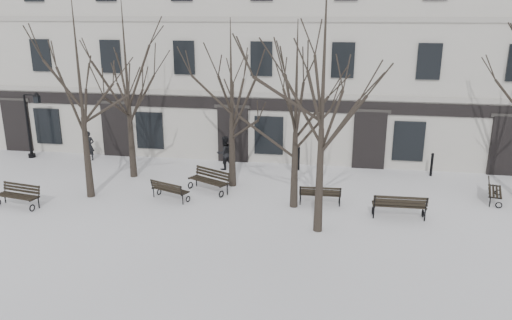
% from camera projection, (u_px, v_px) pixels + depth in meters
% --- Properties ---
extents(ground, '(100.00, 100.00, 0.00)m').
position_uv_depth(ground, '(280.00, 227.00, 18.49)').
color(ground, white).
rests_on(ground, ground).
extents(building, '(40.40, 10.20, 11.40)m').
position_uv_depth(building, '(309.00, 50.00, 29.14)').
color(building, '#B6B2A9').
rests_on(building, ground).
extents(tree_0, '(5.80, 5.80, 8.29)m').
position_uv_depth(tree_0, '(79.00, 76.00, 20.06)').
color(tree_0, black).
rests_on(tree_0, ground).
extents(tree_1, '(5.18, 5.18, 7.40)m').
position_uv_depth(tree_1, '(296.00, 94.00, 19.10)').
color(tree_1, black).
rests_on(tree_1, ground).
extents(tree_2, '(6.33, 6.33, 9.05)m').
position_uv_depth(tree_2, '(324.00, 74.00, 16.56)').
color(tree_2, black).
rests_on(tree_2, ground).
extents(tree_4, '(5.83, 5.83, 8.33)m').
position_uv_depth(tree_4, '(126.00, 68.00, 22.65)').
color(tree_4, black).
rests_on(tree_4, ground).
extents(tree_5, '(5.20, 5.20, 7.43)m').
position_uv_depth(tree_5, '(231.00, 84.00, 21.54)').
color(tree_5, black).
rests_on(tree_5, ground).
extents(bench_0, '(1.93, 0.97, 0.93)m').
position_uv_depth(bench_0, '(18.00, 195.00, 20.28)').
color(bench_0, black).
rests_on(bench_0, ground).
extents(bench_1, '(1.78, 1.19, 0.85)m').
position_uv_depth(bench_1, '(169.00, 190.00, 20.98)').
color(bench_1, black).
rests_on(bench_1, ground).
extents(bench_2, '(2.03, 0.79, 1.01)m').
position_uv_depth(bench_2, '(399.00, 205.00, 19.09)').
color(bench_2, black).
rests_on(bench_2, ground).
extents(bench_3, '(2.03, 1.52, 0.99)m').
position_uv_depth(bench_3, '(209.00, 180.00, 22.00)').
color(bench_3, black).
rests_on(bench_3, ground).
extents(bench_4, '(1.73, 0.70, 0.85)m').
position_uv_depth(bench_4, '(320.00, 194.00, 20.48)').
color(bench_4, black).
rests_on(bench_4, ground).
extents(bench_5, '(0.99, 1.77, 0.85)m').
position_uv_depth(bench_5, '(493.00, 190.00, 20.89)').
color(bench_5, black).
rests_on(bench_5, ground).
extents(lamp_post, '(1.13, 0.42, 3.60)m').
position_uv_depth(lamp_post, '(32.00, 120.00, 26.64)').
color(lamp_post, black).
rests_on(lamp_post, ground).
extents(bollard_a, '(0.16, 0.16, 1.22)m').
position_uv_depth(bollard_a, '(299.00, 158.00, 24.90)').
color(bollard_a, black).
rests_on(bollard_a, ground).
extents(bollard_b, '(0.15, 0.15, 1.15)m').
position_uv_depth(bollard_b, '(432.00, 164.00, 24.05)').
color(bollard_b, black).
rests_on(bollard_b, ground).
extents(pedestrian_a, '(0.63, 0.47, 1.56)m').
position_uv_depth(pedestrian_a, '(90.00, 160.00, 26.79)').
color(pedestrian_a, black).
rests_on(pedestrian_a, ground).
extents(pedestrian_b, '(1.05, 1.04, 1.71)m').
position_uv_depth(pedestrian_b, '(225.00, 169.00, 25.25)').
color(pedestrian_b, black).
rests_on(pedestrian_b, ground).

